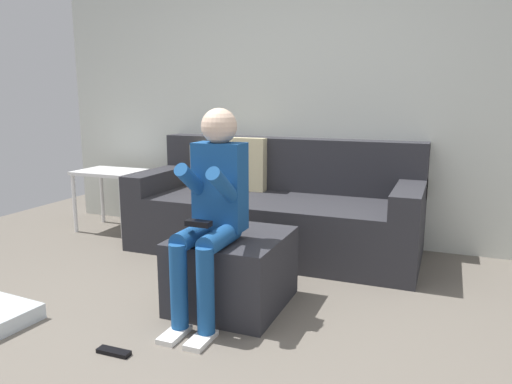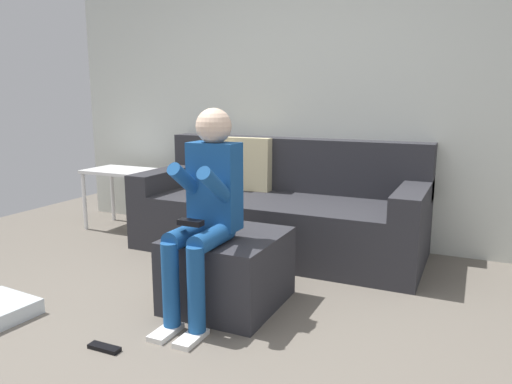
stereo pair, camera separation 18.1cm
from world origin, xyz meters
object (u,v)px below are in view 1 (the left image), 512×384
ottoman (233,270)px  side_table (110,180)px  couch_sectional (274,210)px  remote_near_ottoman (114,352)px  person_seated (212,203)px

ottoman → side_table: side_table is taller
couch_sectional → side_table: bearing=-179.2°
couch_sectional → remote_near_ottoman: 1.97m
ottoman → remote_near_ottoman: bearing=-111.9°
couch_sectional → person_seated: bearing=-85.3°
ottoman → remote_near_ottoman: 0.85m
ottoman → remote_near_ottoman: (-0.31, -0.77, -0.21)m
side_table → remote_near_ottoman: size_ratio=3.36×
couch_sectional → remote_near_ottoman: size_ratio=13.11×
side_table → person_seated: bearing=-36.9°
couch_sectional → ottoman: 1.18m
side_table → remote_near_ottoman: 2.47m
ottoman → person_seated: (-0.03, -0.19, 0.46)m
side_table → remote_near_ottoman: (1.50, -1.91, -0.48)m
couch_sectional → remote_near_ottoman: (-0.16, -1.93, -0.33)m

